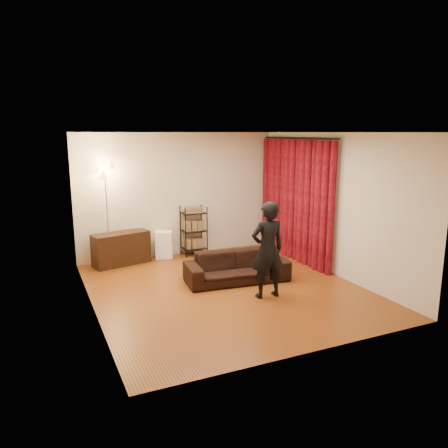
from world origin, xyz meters
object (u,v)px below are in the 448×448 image
sofa (237,267)px  wire_shelf (194,231)px  person (268,250)px  media_cabinet (121,249)px  floor_lamp (107,216)px  storage_boxes (164,245)px

sofa → wire_shelf: wire_shelf is taller
person → sofa: bearing=-80.9°
sofa → media_cabinet: media_cabinet is taller
floor_lamp → sofa: bearing=-44.3°
person → media_cabinet: 3.42m
media_cabinet → sofa: bearing=-61.5°
wire_shelf → storage_boxes: bearing=-173.0°
sofa → person: size_ratio=1.16×
media_cabinet → floor_lamp: bearing=171.2°
sofa → wire_shelf: (-0.10, 2.00, 0.28)m
person → floor_lamp: size_ratio=0.77×
sofa → person: person is taller
wire_shelf → sofa: bearing=-77.8°
media_cabinet → wire_shelf: (1.62, 0.05, 0.22)m
sofa → media_cabinet: bearing=137.5°
person → wire_shelf: bearing=-84.3°
person → storage_boxes: bearing=-71.6°
storage_boxes → floor_lamp: 1.42m
wire_shelf → media_cabinet: bearing=-168.9°
media_cabinet → storage_boxes: bearing=-8.3°
storage_boxes → floor_lamp: size_ratio=0.28×
person → wire_shelf: (-0.22, 2.89, -0.26)m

